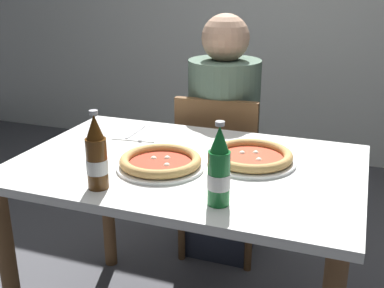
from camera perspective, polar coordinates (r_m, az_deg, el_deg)
dining_table_main at (r=1.71m, az=-0.58°, el=-5.72°), size 1.20×0.80×0.75m
chair_behind_table at (r=2.32m, az=3.44°, el=-2.88°), size 0.42×0.42×0.85m
diner_seated at (r=2.33m, az=3.75°, el=-0.10°), size 0.34×0.34×1.21m
pizza_margherita_near at (r=1.61m, az=-3.80°, el=-2.21°), size 0.30×0.30×0.04m
pizza_marinara_far at (r=1.66m, az=7.10°, el=-1.56°), size 0.31×0.31×0.04m
beer_bottle_left at (r=1.33m, az=3.26°, el=-3.18°), size 0.07×0.07×0.25m
beer_bottle_center at (r=1.46m, az=-11.39°, el=-1.45°), size 0.07×0.07×0.25m
napkin_with_cutlery at (r=1.97m, az=-6.25°, el=1.26°), size 0.20×0.20×0.01m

